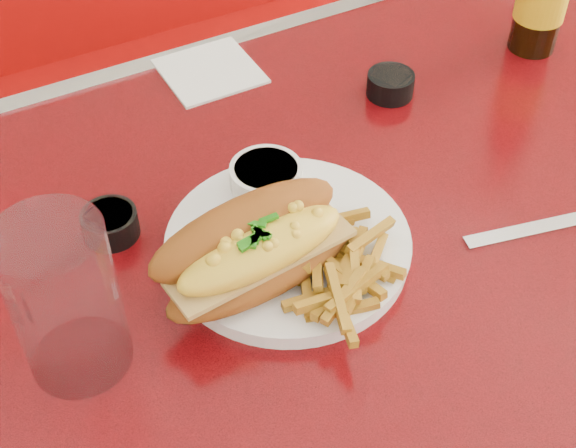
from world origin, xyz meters
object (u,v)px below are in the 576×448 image
mac_hoagie (255,249)px  sauce_cup_left (110,223)px  fork (329,207)px  diner_table (390,313)px  gravy_ramekin (266,182)px  water_tumbler (65,301)px  booth_bench_far (162,143)px  dinner_plate (288,245)px  sauce_cup_right (390,83)px

mac_hoagie → sauce_cup_left: size_ratio=3.44×
fork → diner_table: bearing=-122.2°
fork → gravy_ramekin: bearing=31.6°
diner_table → fork: fork is taller
water_tumbler → fork: bearing=9.1°
fork → sauce_cup_left: sauce_cup_left is taller
booth_bench_far → fork: 0.92m
diner_table → fork: 0.20m
diner_table → booth_bench_far: booth_bench_far is taller
dinner_plate → booth_bench_far: bearing=80.6°
booth_bench_far → mac_hoagie: booth_bench_far is taller
diner_table → sauce_cup_left: 0.36m
diner_table → mac_hoagie: bearing=-177.1°
water_tumbler → booth_bench_far: bearing=66.4°
diner_table → sauce_cup_left: (-0.28, 0.13, 0.18)m
gravy_ramekin → sauce_cup_left: gravy_ramekin is taller
diner_table → mac_hoagie: mac_hoagie is taller
diner_table → dinner_plate: bearing=172.2°
fork → sauce_cup_left: bearing=63.7°
diner_table → booth_bench_far: bearing=90.0°
mac_hoagie → sauce_cup_right: size_ratio=3.58×
diner_table → sauce_cup_right: (0.11, 0.19, 0.18)m
fork → sauce_cup_right: size_ratio=2.42×
diner_table → water_tumbler: bearing=-179.0°
sauce_cup_left → diner_table: bearing=-24.7°
diner_table → sauce_cup_right: bearing=60.2°
dinner_plate → gravy_ramekin: size_ratio=3.86×
booth_bench_far → mac_hoagie: (-0.18, -0.82, 0.54)m
mac_hoagie → water_tumbler: (-0.18, 0.00, 0.02)m
dinner_plate → mac_hoagie: size_ratio=1.52×
sauce_cup_right → fork: bearing=-139.7°
booth_bench_far → gravy_ramekin: bearing=-99.0°
mac_hoagie → sauce_cup_right: bearing=29.0°
dinner_plate → sauce_cup_left: size_ratio=5.23×
diner_table → sauce_cup_left: sauce_cup_left is taller
sauce_cup_left → gravy_ramekin: bearing=-9.8°
booth_bench_far → gravy_ramekin: size_ratio=14.38×
mac_hoagie → water_tumbler: 0.18m
booth_bench_far → dinner_plate: (-0.13, -0.79, 0.49)m
sauce_cup_left → water_tumbler: (-0.08, -0.13, 0.06)m
sauce_cup_left → water_tumbler: size_ratio=0.38×
diner_table → gravy_ramekin: bearing=138.5°
booth_bench_far → sauce_cup_right: size_ratio=20.32×
booth_bench_far → diner_table: bearing=-90.0°
dinner_plate → fork: bearing=19.5°
sauce_cup_right → water_tumbler: 0.51m
mac_hoagie → water_tumbler: bearing=173.3°
sauce_cup_right → dinner_plate: bearing=-144.1°
fork → sauce_cup_right: 0.24m
fork → water_tumbler: 0.30m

